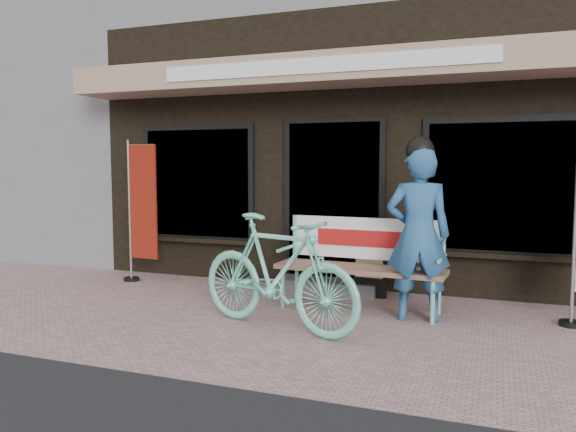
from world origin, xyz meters
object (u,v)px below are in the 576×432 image
at_px(bicycle, 277,272).
at_px(nobori_red, 141,209).
at_px(menu_stand, 370,263).
at_px(bench, 362,256).
at_px(person, 418,231).

distance_m(bicycle, nobori_red, 2.97).
xyz_separation_m(bicycle, menu_stand, (0.56, 1.66, -0.15)).
height_order(bench, person, person).
bearing_deg(bench, person, -17.93).
bearing_deg(bench, bicycle, -115.94).
xyz_separation_m(person, menu_stand, (-0.68, 0.83, -0.52)).
xyz_separation_m(person, bicycle, (-1.24, -0.82, -0.37)).
bearing_deg(menu_stand, bicycle, -102.03).
xyz_separation_m(nobori_red, menu_stand, (3.13, 0.23, -0.59)).
bearing_deg(person, menu_stand, 117.94).
relative_size(person, bicycle, 1.01).
bearing_deg(nobori_red, bicycle, -24.38).
bearing_deg(person, bicycle, -157.51).
xyz_separation_m(bench, bicycle, (-0.59, -1.07, -0.03)).
xyz_separation_m(bench, person, (0.64, -0.25, 0.34)).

